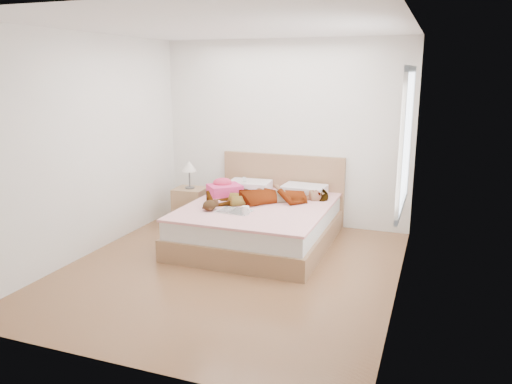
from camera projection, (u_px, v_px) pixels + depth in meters
ground at (230, 270)px, 5.57m from camera, size 4.00×4.00×0.00m
woman at (269, 193)px, 6.45m from camera, size 1.72×1.33×0.22m
hair at (241, 188)px, 7.07m from camera, size 0.43×0.53×0.08m
phone at (244, 179)px, 6.97m from camera, size 0.08×0.10×0.05m
room_shell at (406, 140)px, 4.89m from camera, size 4.00×4.00×4.00m
bed at (261, 221)px, 6.45m from camera, size 1.80×2.08×1.00m
towel at (224, 188)px, 6.82m from camera, size 0.55×0.55×0.23m
magazine at (234, 211)px, 6.01m from camera, size 0.43×0.31×0.02m
coffee_mug at (246, 210)px, 5.88m from camera, size 0.14×0.12×0.10m
plush_toy at (211, 205)px, 6.05m from camera, size 0.20×0.26×0.13m
nightstand at (190, 203)px, 7.19m from camera, size 0.45×0.41×0.93m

